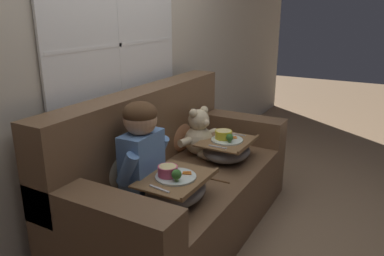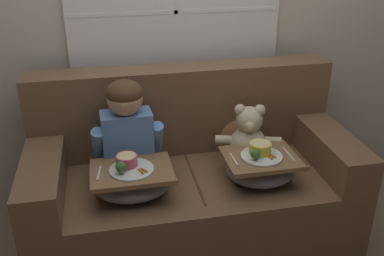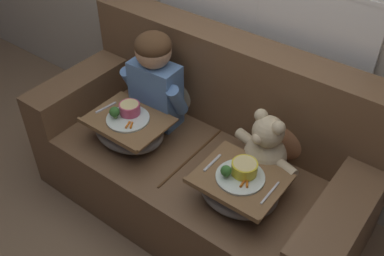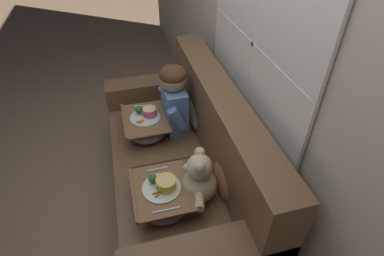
{
  "view_description": "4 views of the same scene",
  "coord_description": "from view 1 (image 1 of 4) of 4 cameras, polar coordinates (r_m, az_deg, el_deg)",
  "views": [
    {
      "loc": [
        -2.12,
        -1.23,
        1.58
      ],
      "look_at": [
        0.05,
        -0.03,
        0.79
      ],
      "focal_mm": 35.0,
      "sensor_mm": 36.0,
      "label": 1
    },
    {
      "loc": [
        -0.48,
        -2.32,
        1.89
      ],
      "look_at": [
        -0.0,
        -0.01,
        0.77
      ],
      "focal_mm": 42.0,
      "sensor_mm": 36.0,
      "label": 2
    },
    {
      "loc": [
        1.11,
        -1.52,
        2.21
      ],
      "look_at": [
        -0.04,
        -0.0,
        0.62
      ],
      "focal_mm": 42.0,
      "sensor_mm": 36.0,
      "label": 3
    },
    {
      "loc": [
        1.6,
        -0.28,
        2.1
      ],
      "look_at": [
        -0.01,
        0.14,
        0.75
      ],
      "focal_mm": 28.0,
      "sensor_mm": 36.0,
      "label": 4
    }
  ],
  "objects": [
    {
      "name": "lap_tray_teddy",
      "position": [
        2.9,
        5.31,
        -3.18
      ],
      "size": [
        0.43,
        0.37,
        0.23
      ],
      "color": "slate",
      "rests_on": "teddy_bear"
    },
    {
      "name": "couch",
      "position": [
        2.77,
        -2.42,
        -8.37
      ],
      "size": [
        1.95,
        0.92,
        1.03
      ],
      "color": "brown",
      "rests_on": "ground_plane"
    },
    {
      "name": "child_figure",
      "position": [
        2.32,
        -7.72,
        -2.42
      ],
      "size": [
        0.42,
        0.21,
        0.59
      ],
      "color": "#5B84BC",
      "rests_on": "couch"
    },
    {
      "name": "ground_plane",
      "position": [
        2.92,
        -1.05,
        -15.16
      ],
      "size": [
        14.0,
        14.0,
        0.0
      ],
      "primitive_type": "plane",
      "color": "#8E7051"
    },
    {
      "name": "lap_tray_child",
      "position": [
        2.29,
        -2.49,
        -9.12
      ],
      "size": [
        0.45,
        0.36,
        0.24
      ],
      "color": "slate",
      "rests_on": "child_figure"
    },
    {
      "name": "throw_pillow_behind_child",
      "position": [
        2.49,
        -11.04,
        -5.05
      ],
      "size": [
        0.36,
        0.17,
        0.37
      ],
      "color": "#C1B293",
      "rests_on": "couch"
    },
    {
      "name": "wall_back_with_window",
      "position": [
        2.8,
        -11.65,
        11.6
      ],
      "size": [
        8.0,
        0.08,
        2.6
      ],
      "color": "beige",
      "rests_on": "ground_plane"
    },
    {
      "name": "throw_pillow_behind_teddy",
      "position": [
        3.07,
        -2.04,
        -0.35
      ],
      "size": [
        0.35,
        0.17,
        0.36
      ],
      "color": "#B2754C",
      "rests_on": "couch"
    },
    {
      "name": "teddy_bear",
      "position": [
        2.98,
        1.1,
        -1.02
      ],
      "size": [
        0.42,
        0.3,
        0.39
      ],
      "color": "beige",
      "rests_on": "couch"
    }
  ]
}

